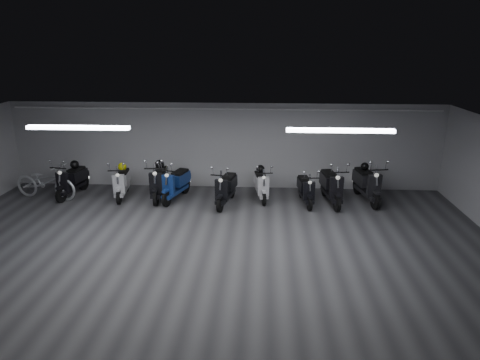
# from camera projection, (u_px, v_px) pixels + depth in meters

# --- Properties ---
(floor) EXTENTS (14.00, 10.00, 0.01)m
(floor) POSITION_uv_depth(u_px,v_px,m) (204.00, 258.00, 9.57)
(floor) COLOR #3A393C
(floor) RESTS_ON ground
(ceiling) EXTENTS (14.00, 10.00, 0.01)m
(ceiling) POSITION_uv_depth(u_px,v_px,m) (200.00, 135.00, 8.71)
(ceiling) COLOR gray
(ceiling) RESTS_ON ground
(back_wall) EXTENTS (14.00, 0.01, 2.80)m
(back_wall) POSITION_uv_depth(u_px,v_px,m) (224.00, 146.00, 13.90)
(back_wall) COLOR #A9A9AB
(back_wall) RESTS_ON ground
(fluor_strip_left) EXTENTS (2.40, 0.18, 0.08)m
(fluor_strip_left) POSITION_uv_depth(u_px,v_px,m) (78.00, 128.00, 9.84)
(fluor_strip_left) COLOR white
(fluor_strip_left) RESTS_ON ceiling
(fluor_strip_right) EXTENTS (2.40, 0.18, 0.08)m
(fluor_strip_right) POSITION_uv_depth(u_px,v_px,m) (340.00, 130.00, 9.51)
(fluor_strip_right) COLOR white
(fluor_strip_right) RESTS_ON ceiling
(conduit) EXTENTS (13.60, 0.05, 0.05)m
(conduit) POSITION_uv_depth(u_px,v_px,m) (223.00, 109.00, 13.44)
(conduit) COLOR white
(conduit) RESTS_ON back_wall
(scooter_1) EXTENTS (0.88, 1.86, 1.33)m
(scooter_1) POSITION_uv_depth(u_px,v_px,m) (71.00, 176.00, 13.26)
(scooter_1) COLOR black
(scooter_1) RESTS_ON floor
(scooter_2) EXTENTS (0.79, 1.79, 1.29)m
(scooter_2) POSITION_uv_depth(u_px,v_px,m) (121.00, 178.00, 13.12)
(scooter_2) COLOR #BBBBBF
(scooter_2) RESTS_ON floor
(scooter_3) EXTENTS (0.75, 1.93, 1.41)m
(scooter_3) POSITION_uv_depth(u_px,v_px,m) (159.00, 177.00, 13.04)
(scooter_3) COLOR black
(scooter_3) RESTS_ON floor
(scooter_4) EXTENTS (1.09, 1.92, 1.36)m
(scooter_4) POSITION_uv_depth(u_px,v_px,m) (176.00, 178.00, 12.94)
(scooter_4) COLOR navy
(scooter_4) RESTS_ON floor
(scooter_5) EXTENTS (0.95, 1.89, 1.34)m
(scooter_5) POSITION_uv_depth(u_px,v_px,m) (226.00, 183.00, 12.53)
(scooter_5) COLOR black
(scooter_5) RESTS_ON floor
(scooter_6) EXTENTS (0.81, 1.72, 1.23)m
(scooter_6) POSITION_uv_depth(u_px,v_px,m) (261.00, 180.00, 13.00)
(scooter_6) COLOR silver
(scooter_6) RESTS_ON floor
(scooter_7) EXTENTS (0.75, 1.68, 1.21)m
(scooter_7) POSITION_uv_depth(u_px,v_px,m) (306.00, 185.00, 12.60)
(scooter_7) COLOR black
(scooter_7) RESTS_ON floor
(scooter_8) EXTENTS (0.90, 2.00, 1.44)m
(scooter_8) POSITION_uv_depth(u_px,v_px,m) (332.00, 181.00, 12.62)
(scooter_8) COLOR black
(scooter_8) RESTS_ON floor
(scooter_9) EXTENTS (1.00, 2.06, 1.47)m
(scooter_9) POSITION_uv_depth(u_px,v_px,m) (368.00, 178.00, 12.77)
(scooter_9) COLOR black
(scooter_9) RESTS_ON floor
(bicycle) EXTENTS (2.15, 1.12, 1.33)m
(bicycle) POSITION_uv_depth(u_px,v_px,m) (45.00, 178.00, 13.04)
(bicycle) COLOR silver
(bicycle) RESTS_ON floor
(helmet_0) EXTENTS (0.27, 0.27, 0.27)m
(helmet_0) POSITION_uv_depth(u_px,v_px,m) (122.00, 167.00, 13.26)
(helmet_0) COLOR #BBBE0B
(helmet_0) RESTS_ON scooter_2
(helmet_1) EXTENTS (0.24, 0.24, 0.24)m
(helmet_1) POSITION_uv_depth(u_px,v_px,m) (365.00, 166.00, 12.94)
(helmet_1) COLOR black
(helmet_1) RESTS_ON scooter_9
(helmet_2) EXTENTS (0.27, 0.27, 0.27)m
(helmet_2) POSITION_uv_depth(u_px,v_px,m) (260.00, 169.00, 13.14)
(helmet_2) COLOR black
(helmet_2) RESTS_ON scooter_6
(helmet_3) EXTENTS (0.29, 0.29, 0.29)m
(helmet_3) POSITION_uv_depth(u_px,v_px,m) (160.00, 164.00, 13.19)
(helmet_3) COLOR black
(helmet_3) RESTS_ON scooter_3
(helmet_4) EXTENTS (0.27, 0.27, 0.27)m
(helmet_4) POSITION_uv_depth(u_px,v_px,m) (75.00, 164.00, 13.40)
(helmet_4) COLOR black
(helmet_4) RESTS_ON scooter_1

